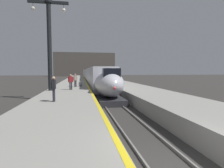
{
  "coord_description": "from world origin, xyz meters",
  "views": [
    {
      "loc": [
        -2.8,
        -4.58,
        3.1
      ],
      "look_at": [
        0.32,
        12.77,
        1.8
      ],
      "focal_mm": 28.37,
      "sensor_mm": 36.0,
      "label": 1
    }
  ],
  "objects_px": {
    "highspeed_train_main": "(90,75)",
    "passenger_far_waiting": "(71,81)",
    "passenger_mid_platform": "(54,87)",
    "rolling_suitcase": "(80,84)",
    "station_column_mid": "(49,37)",
    "passenger_near_edge": "(75,79)"
  },
  "relations": [
    {
      "from": "highspeed_train_main",
      "to": "passenger_near_edge",
      "type": "relative_size",
      "value": 44.1
    },
    {
      "from": "passenger_near_edge",
      "to": "station_column_mid",
      "type": "bearing_deg",
      "value": -122.47
    },
    {
      "from": "station_column_mid",
      "to": "passenger_far_waiting",
      "type": "height_order",
      "value": "station_column_mid"
    },
    {
      "from": "highspeed_train_main",
      "to": "rolling_suitcase",
      "type": "height_order",
      "value": "highspeed_train_main"
    },
    {
      "from": "highspeed_train_main",
      "to": "passenger_mid_platform",
      "type": "xyz_separation_m",
      "value": [
        -4.56,
        -38.63,
        0.06
      ]
    },
    {
      "from": "rolling_suitcase",
      "to": "passenger_far_waiting",
      "type": "bearing_deg",
      "value": -104.07
    },
    {
      "from": "passenger_mid_platform",
      "to": "rolling_suitcase",
      "type": "xyz_separation_m",
      "value": [
        1.74,
        11.57,
        -0.69
      ]
    },
    {
      "from": "passenger_near_edge",
      "to": "highspeed_train_main",
      "type": "bearing_deg",
      "value": 82.91
    },
    {
      "from": "passenger_far_waiting",
      "to": "rolling_suitcase",
      "type": "distance_m",
      "value": 4.26
    },
    {
      "from": "passenger_far_waiting",
      "to": "passenger_mid_platform",
      "type": "bearing_deg",
      "value": -95.49
    },
    {
      "from": "highspeed_train_main",
      "to": "passenger_far_waiting",
      "type": "distance_m",
      "value": 31.37
    },
    {
      "from": "highspeed_train_main",
      "to": "rolling_suitcase",
      "type": "xyz_separation_m",
      "value": [
        -2.81,
        -27.06,
        -0.62
      ]
    },
    {
      "from": "highspeed_train_main",
      "to": "station_column_mid",
      "type": "bearing_deg",
      "value": -100.62
    },
    {
      "from": "highspeed_train_main",
      "to": "station_column_mid",
      "type": "height_order",
      "value": "station_column_mid"
    },
    {
      "from": "passenger_mid_platform",
      "to": "rolling_suitcase",
      "type": "relative_size",
      "value": 1.72
    },
    {
      "from": "passenger_far_waiting",
      "to": "highspeed_train_main",
      "type": "bearing_deg",
      "value": 82.98
    },
    {
      "from": "highspeed_train_main",
      "to": "passenger_mid_platform",
      "type": "bearing_deg",
      "value": -96.73
    },
    {
      "from": "passenger_near_edge",
      "to": "passenger_mid_platform",
      "type": "xyz_separation_m",
      "value": [
        -1.12,
        -11.03,
        0.0
      ]
    },
    {
      "from": "passenger_mid_platform",
      "to": "rolling_suitcase",
      "type": "bearing_deg",
      "value": 81.44
    },
    {
      "from": "passenger_mid_platform",
      "to": "passenger_far_waiting",
      "type": "distance_m",
      "value": 7.54
    },
    {
      "from": "passenger_mid_platform",
      "to": "passenger_far_waiting",
      "type": "bearing_deg",
      "value": 84.51
    },
    {
      "from": "highspeed_train_main",
      "to": "passenger_far_waiting",
      "type": "bearing_deg",
      "value": -97.02
    }
  ]
}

